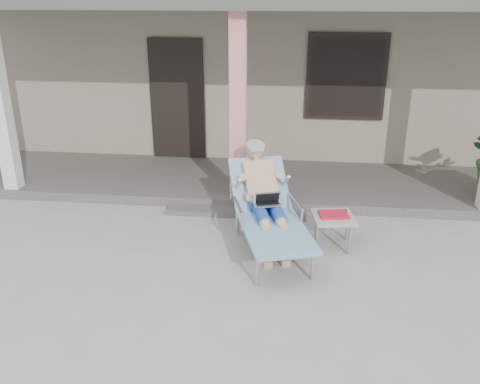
# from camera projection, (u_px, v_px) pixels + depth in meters

# --- Properties ---
(ground) EXTENTS (60.00, 60.00, 0.00)m
(ground) POSITION_uv_depth(u_px,v_px,m) (215.00, 283.00, 5.58)
(ground) COLOR #9E9E99
(ground) RESTS_ON ground
(house) EXTENTS (10.40, 5.40, 3.30)m
(house) POSITION_uv_depth(u_px,v_px,m) (262.00, 57.00, 10.96)
(house) COLOR gray
(house) RESTS_ON ground
(porch_deck) EXTENTS (10.00, 2.00, 0.15)m
(porch_deck) POSITION_uv_depth(u_px,v_px,m) (244.00, 182.00, 8.32)
(porch_deck) COLOR #605B56
(porch_deck) RESTS_ON ground
(porch_overhang) EXTENTS (10.00, 2.30, 2.85)m
(porch_overhang) POSITION_uv_depth(u_px,v_px,m) (245.00, 6.00, 7.27)
(porch_overhang) COLOR silver
(porch_overhang) RESTS_ON porch_deck
(porch_step) EXTENTS (2.00, 0.30, 0.07)m
(porch_step) POSITION_uv_depth(u_px,v_px,m) (236.00, 212.00, 7.28)
(porch_step) COLOR #605B56
(porch_step) RESTS_ON ground
(lounger) EXTENTS (1.23, 1.99, 1.25)m
(lounger) POSITION_uv_depth(u_px,v_px,m) (267.00, 188.00, 6.15)
(lounger) COLOR #B7B7BC
(lounger) RESTS_ON ground
(side_table) EXTENTS (0.57, 0.57, 0.45)m
(side_table) POSITION_uv_depth(u_px,v_px,m) (333.00, 219.00, 6.25)
(side_table) COLOR #A2A29D
(side_table) RESTS_ON ground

